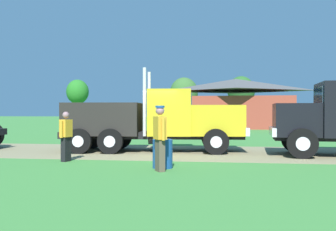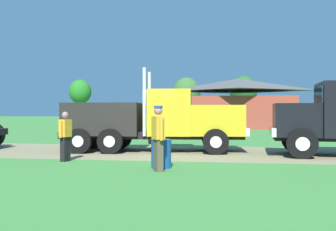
{
  "view_description": "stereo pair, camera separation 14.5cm",
  "coord_description": "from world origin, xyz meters",
  "px_view_note": "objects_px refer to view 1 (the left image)",
  "views": [
    {
      "loc": [
        3.03,
        -15.81,
        1.69
      ],
      "look_at": [
        0.7,
        0.37,
        1.5
      ],
      "focal_mm": 41.54,
      "sensor_mm": 36.0,
      "label": 1
    },
    {
      "loc": [
        3.17,
        -15.79,
        1.69
      ],
      "look_at": [
        0.7,
        0.37,
        1.5
      ],
      "focal_mm": 41.54,
      "sensor_mm": 36.0,
      "label": 2
    }
  ],
  "objects_px": {
    "visitor_standing_near": "(66,135)",
    "steel_barrel": "(163,154)",
    "truck_foreground_white": "(152,121)",
    "visitor_walking_mid": "(160,135)",
    "shed_building": "(236,104)"
  },
  "relations": [
    {
      "from": "visitor_standing_near",
      "to": "visitor_walking_mid",
      "type": "distance_m",
      "value": 3.85
    },
    {
      "from": "visitor_standing_near",
      "to": "visitor_walking_mid",
      "type": "bearing_deg",
      "value": -25.45
    },
    {
      "from": "visitor_walking_mid",
      "to": "shed_building",
      "type": "distance_m",
      "value": 29.3
    },
    {
      "from": "visitor_standing_near",
      "to": "steel_barrel",
      "type": "height_order",
      "value": "visitor_standing_near"
    },
    {
      "from": "steel_barrel",
      "to": "shed_building",
      "type": "xyz_separation_m",
      "value": [
        2.99,
        28.48,
        1.97
      ]
    },
    {
      "from": "visitor_standing_near",
      "to": "steel_barrel",
      "type": "distance_m",
      "value": 3.62
    },
    {
      "from": "steel_barrel",
      "to": "visitor_walking_mid",
      "type": "bearing_deg",
      "value": -87.7
    },
    {
      "from": "shed_building",
      "to": "visitor_standing_near",
      "type": "bearing_deg",
      "value": -103.19
    },
    {
      "from": "truck_foreground_white",
      "to": "visitor_walking_mid",
      "type": "height_order",
      "value": "truck_foreground_white"
    },
    {
      "from": "truck_foreground_white",
      "to": "visitor_standing_near",
      "type": "distance_m",
      "value": 4.32
    },
    {
      "from": "truck_foreground_white",
      "to": "visitor_walking_mid",
      "type": "distance_m",
      "value": 5.45
    },
    {
      "from": "steel_barrel",
      "to": "shed_building",
      "type": "bearing_deg",
      "value": 84.01
    },
    {
      "from": "visitor_walking_mid",
      "to": "steel_barrel",
      "type": "bearing_deg",
      "value": 92.3
    },
    {
      "from": "truck_foreground_white",
      "to": "visitor_standing_near",
      "type": "height_order",
      "value": "truck_foreground_white"
    },
    {
      "from": "shed_building",
      "to": "visitor_walking_mid",
      "type": "bearing_deg",
      "value": -95.81
    }
  ]
}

